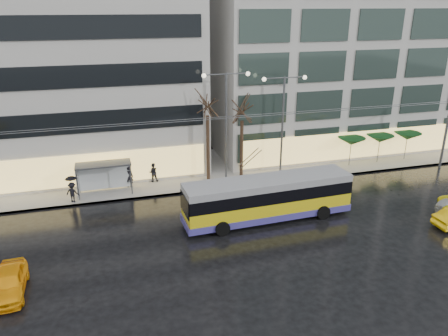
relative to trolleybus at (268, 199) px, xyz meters
name	(u,v)px	position (x,y,z in m)	size (l,w,h in m)	color
ground	(243,247)	(-2.82, -3.17, -1.49)	(140.00, 140.00, 0.00)	black
sidewalk	(216,167)	(-0.82, 10.83, -1.42)	(80.00, 10.00, 0.15)	gray
kerb	(232,187)	(-0.82, 5.88, -1.42)	(80.00, 0.10, 0.15)	slate
building_right	(363,20)	(16.18, 15.83, 11.16)	(32.00, 14.00, 25.00)	#B1AEA9
trolleybus	(268,199)	(0.00, 0.00, 0.00)	(11.98, 4.78, 5.51)	gold
catenary	(224,144)	(-1.82, 4.77, 2.76)	(42.24, 5.12, 7.00)	#595B60
bus_shelter	(99,172)	(-11.21, 7.52, 0.47)	(4.20, 1.60, 2.51)	#595B60
street_lamp_near	(226,112)	(-0.82, 7.63, 4.50)	(3.96, 0.36, 9.03)	#595B60
street_lamp_far	(283,112)	(4.18, 7.63, 4.22)	(3.96, 0.36, 8.53)	#595B60
tree_a	(207,99)	(-2.32, 7.83, 5.60)	(3.20, 3.20, 8.40)	black
tree_b	(242,105)	(0.68, 8.03, 4.91)	(3.20, 3.20, 7.70)	black
parasol_a	(351,141)	(11.18, 7.83, 0.96)	(2.50, 2.50, 2.65)	#595B60
parasol_b	(380,139)	(14.18, 7.83, 0.96)	(2.50, 2.50, 2.65)	#595B60
parasol_c	(407,136)	(17.18, 7.83, 0.96)	(2.50, 2.50, 2.65)	#595B60
taxi_a	(9,282)	(-16.01, -4.27, -0.82)	(1.60, 3.97, 1.35)	#FFA60D
pedestrian_a	(129,171)	(-8.90, 8.10, 0.08)	(1.14, 1.15, 2.19)	black
pedestrian_b	(153,172)	(-6.87, 8.75, -0.52)	(0.84, 0.68, 1.65)	black
pedestrian_c	(72,188)	(-13.23, 6.33, -0.23)	(1.18, 1.09, 2.11)	black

